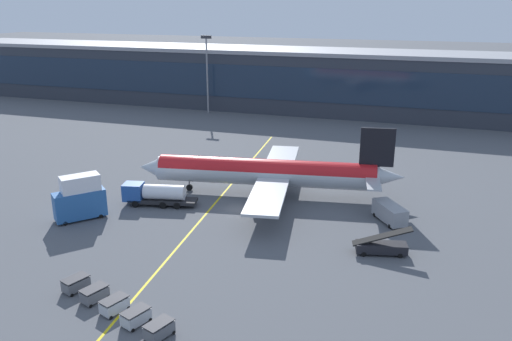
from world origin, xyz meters
name	(u,v)px	position (x,y,z in m)	size (l,w,h in m)	color
ground_plane	(239,210)	(0.00, 0.00, 0.00)	(700.00, 700.00, 0.00)	#515459
apron_lead_in_line	(217,201)	(-4.35, 2.00, 0.00)	(0.30, 80.00, 0.01)	yellow
terminal_building	(292,79)	(-11.37, 73.33, 8.21)	(213.49, 19.68, 16.38)	#2D333D
main_airliner	(267,172)	(2.06, 7.13, 3.70)	(41.16, 32.78, 11.27)	#B2B7BC
fuel_tanker	(155,194)	(-12.41, -2.16, 1.75)	(11.09, 4.77, 3.25)	#232326
lavatory_truck	(389,212)	(20.89, 2.62, 1.42)	(5.21, 6.07, 2.50)	gray
catering_lift	(80,198)	(-19.58, -9.92, 3.07)	(6.32, 6.79, 6.30)	#285B9E
belt_loader	(381,246)	(20.84, -7.50, 0.99)	(7.02, 3.23, 3.49)	black
baggage_cart_0	(76,284)	(-8.61, -25.93, 0.78)	(2.35, 3.01, 1.48)	#595B60
baggage_cart_1	(94,294)	(-5.59, -27.00, 0.78)	(2.35, 3.01, 1.48)	#595B60
baggage_cart_2	(114,305)	(-2.58, -28.08, 0.78)	(2.35, 3.01, 1.48)	#B2B7BC
baggage_cart_3	(136,317)	(0.43, -29.15, 0.78)	(2.35, 3.01, 1.48)	#B2B7BC
baggage_cart_4	(159,329)	(3.45, -30.23, 0.78)	(2.35, 3.01, 1.48)	#595B60
apron_light_mast_0	(207,68)	(-31.40, 61.37, 12.04)	(2.80, 0.50, 20.24)	gray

